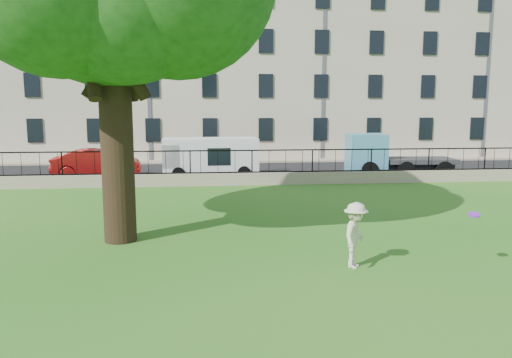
{
  "coord_description": "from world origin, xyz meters",
  "views": [
    {
      "loc": [
        -2.24,
        -12.11,
        3.88
      ],
      "look_at": [
        -0.66,
        3.5,
        1.55
      ],
      "focal_mm": 35.0,
      "sensor_mm": 36.0,
      "label": 1
    }
  ],
  "objects": [
    {
      "name": "street",
      "position": [
        0.0,
        16.7,
        0.01
      ],
      "size": [
        60.0,
        9.0,
        0.01
      ],
      "primitive_type": "cube",
      "color": "black",
      "rests_on": "ground"
    },
    {
      "name": "white_van",
      "position": [
        -2.0,
        14.83,
        1.06
      ],
      "size": [
        5.13,
        2.19,
        2.12
      ],
      "primitive_type": "cube",
      "rotation": [
        0.0,
        0.0,
        0.04
      ],
      "color": "white",
      "rests_on": "street"
    },
    {
      "name": "building_row",
      "position": [
        0.0,
        27.57,
        6.92
      ],
      "size": [
        56.4,
        10.4,
        13.8
      ],
      "color": "beige",
      "rests_on": "ground"
    },
    {
      "name": "iron_railing",
      "position": [
        0.0,
        12.0,
        1.15
      ],
      "size": [
        50.0,
        0.05,
        1.13
      ],
      "color": "black",
      "rests_on": "retaining_wall"
    },
    {
      "name": "ground",
      "position": [
        0.0,
        0.0,
        0.0
      ],
      "size": [
        120.0,
        120.0,
        0.0
      ],
      "primitive_type": "plane",
      "color": "#256A19",
      "rests_on": "ground"
    },
    {
      "name": "red_sedan",
      "position": [
        -8.12,
        15.4,
        0.76
      ],
      "size": [
        4.73,
        1.91,
        1.53
      ],
      "primitive_type": "imported",
      "rotation": [
        0.0,
        0.0,
        1.64
      ],
      "color": "#A41414",
      "rests_on": "street"
    },
    {
      "name": "blue_truck",
      "position": [
        8.31,
        14.4,
        1.16
      ],
      "size": [
        5.66,
        2.36,
        2.32
      ],
      "primitive_type": "cube",
      "rotation": [
        0.0,
        0.0,
        -0.07
      ],
      "color": "#509BBB",
      "rests_on": "street"
    },
    {
      "name": "retaining_wall",
      "position": [
        0.0,
        12.0,
        0.3
      ],
      "size": [
        50.0,
        0.4,
        0.6
      ],
      "primitive_type": "cube",
      "color": "gray",
      "rests_on": "ground"
    },
    {
      "name": "man",
      "position": [
        1.3,
        -0.8,
        0.8
      ],
      "size": [
        1.03,
        1.19,
        1.59
      ],
      "primitive_type": "imported",
      "rotation": [
        0.0,
        0.0,
        1.03
      ],
      "color": "beige",
      "rests_on": "ground"
    },
    {
      "name": "sidewalk",
      "position": [
        0.0,
        21.9,
        0.06
      ],
      "size": [
        60.0,
        1.4,
        0.12
      ],
      "primitive_type": "cube",
      "color": "gray",
      "rests_on": "ground"
    },
    {
      "name": "frisbee",
      "position": [
        4.0,
        -1.25,
        1.34
      ],
      "size": [
        0.33,
        0.32,
        0.12
      ],
      "primitive_type": "cylinder",
      "rotation": [
        0.21,
        -0.14,
        0.22
      ],
      "color": "purple"
    }
  ]
}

